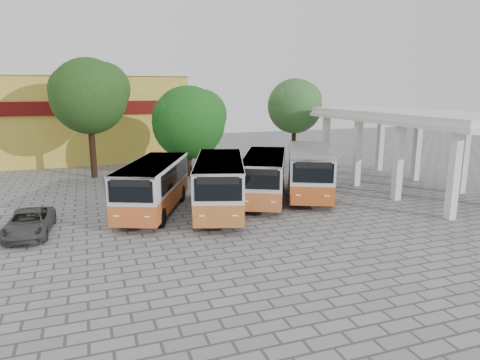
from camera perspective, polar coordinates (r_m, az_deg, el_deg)
name	(u,v)px	position (r m, az deg, el deg)	size (l,w,h in m)	color
ground	(298,220)	(23.10, 7.70, -5.34)	(90.00, 90.00, 0.00)	gray
terminal_shelter	(412,118)	(31.43, 21.91, 7.65)	(6.80, 15.80, 5.40)	silver
shophouse_block	(78,117)	(45.59, -20.78, 7.90)	(20.40, 10.40, 8.30)	gold
bus_far_left	(153,184)	(24.44, -11.48, -0.50)	(5.35, 8.50, 2.86)	#BF5422
bus_centre_left	(220,182)	(24.10, -2.74, -0.22)	(4.97, 8.89, 3.02)	#A86126
bus_centre_right	(264,174)	(26.61, 3.27, 0.75)	(5.66, 8.52, 2.86)	#BB632F
bus_far_right	(309,169)	(28.25, 9.19, 1.51)	(5.97, 9.09, 3.05)	#AE4D19
tree_left	(90,94)	(35.05, -19.41, 10.80)	(6.04, 5.76, 9.19)	black
tree_middle	(189,120)	(34.07, -6.77, 7.95)	(6.02, 5.74, 7.14)	#37261A
tree_right	(295,104)	(38.81, 7.36, 9.98)	(5.07, 4.83, 7.77)	#341D0F
parked_car	(29,223)	(22.90, -26.32, -5.14)	(1.95, 4.24, 1.18)	#38393A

